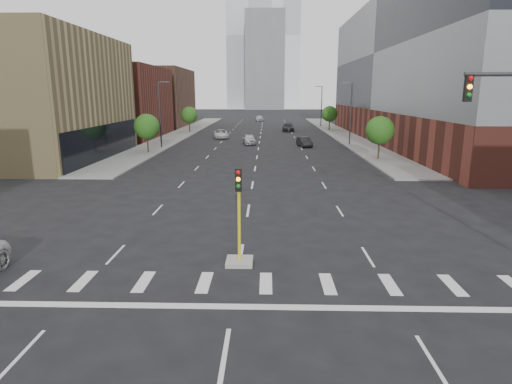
{
  "coord_description": "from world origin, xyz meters",
  "views": [
    {
      "loc": [
        1.22,
        -9.06,
        7.52
      ],
      "look_at": [
        0.65,
        12.59,
        2.5
      ],
      "focal_mm": 30.0,
      "sensor_mm": 36.0,
      "label": 1
    }
  ],
  "objects_px": {
    "median_traffic_signal": "(239,244)",
    "car_deep_right": "(288,127)",
    "car_near_left": "(249,139)",
    "car_mid_right": "(304,142)",
    "car_distant": "(259,118)",
    "car_far_left": "(221,134)"
  },
  "relations": [
    {
      "from": "car_mid_right",
      "to": "car_distant",
      "type": "relative_size",
      "value": 0.89
    },
    {
      "from": "car_deep_right",
      "to": "car_distant",
      "type": "height_order",
      "value": "car_distant"
    },
    {
      "from": "car_far_left",
      "to": "car_distant",
      "type": "xyz_separation_m",
      "value": [
        5.8,
        44.97,
        0.09
      ]
    },
    {
      "from": "median_traffic_signal",
      "to": "car_distant",
      "type": "height_order",
      "value": "median_traffic_signal"
    },
    {
      "from": "car_mid_right",
      "to": "car_distant",
      "type": "bearing_deg",
      "value": 87.67
    },
    {
      "from": "car_near_left",
      "to": "car_deep_right",
      "type": "bearing_deg",
      "value": 64.52
    },
    {
      "from": "median_traffic_signal",
      "to": "car_deep_right",
      "type": "distance_m",
      "value": 69.22
    },
    {
      "from": "car_far_left",
      "to": "car_deep_right",
      "type": "bearing_deg",
      "value": 39.09
    },
    {
      "from": "median_traffic_signal",
      "to": "car_deep_right",
      "type": "relative_size",
      "value": 0.8
    },
    {
      "from": "median_traffic_signal",
      "to": "car_mid_right",
      "type": "distance_m",
      "value": 44.12
    },
    {
      "from": "car_mid_right",
      "to": "car_deep_right",
      "type": "relative_size",
      "value": 0.76
    },
    {
      "from": "median_traffic_signal",
      "to": "car_near_left",
      "type": "height_order",
      "value": "median_traffic_signal"
    },
    {
      "from": "car_near_left",
      "to": "car_distant",
      "type": "bearing_deg",
      "value": 81.1
    },
    {
      "from": "car_mid_right",
      "to": "car_far_left",
      "type": "xyz_separation_m",
      "value": [
        -13.27,
        11.57,
        0.02
      ]
    },
    {
      "from": "car_near_left",
      "to": "car_mid_right",
      "type": "distance_m",
      "value": 8.61
    },
    {
      "from": "car_mid_right",
      "to": "median_traffic_signal",
      "type": "bearing_deg",
      "value": -108.44
    },
    {
      "from": "median_traffic_signal",
      "to": "car_deep_right",
      "type": "xyz_separation_m",
      "value": [
        5.45,
        69.01,
        -0.17
      ]
    },
    {
      "from": "median_traffic_signal",
      "to": "car_mid_right",
      "type": "xyz_separation_m",
      "value": [
        6.58,
        43.62,
        -0.28
      ]
    },
    {
      "from": "car_near_left",
      "to": "car_mid_right",
      "type": "relative_size",
      "value": 1.05
    },
    {
      "from": "car_near_left",
      "to": "car_mid_right",
      "type": "bearing_deg",
      "value": -28.49
    },
    {
      "from": "car_near_left",
      "to": "car_distant",
      "type": "relative_size",
      "value": 0.93
    },
    {
      "from": "car_near_left",
      "to": "car_distant",
      "type": "distance_m",
      "value": 53.56
    }
  ]
}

